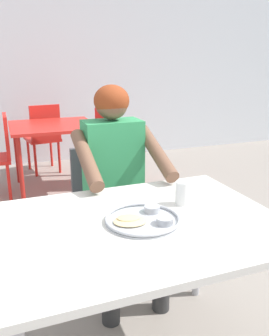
% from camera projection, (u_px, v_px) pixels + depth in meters
% --- Properties ---
extents(back_wall, '(12.00, 0.12, 3.40)m').
position_uv_depth(back_wall, '(25.00, 35.00, 4.49)').
color(back_wall, silver).
rests_on(back_wall, ground).
extents(table_foreground, '(1.15, 0.86, 0.75)m').
position_uv_depth(table_foreground, '(141.00, 237.00, 1.45)').
color(table_foreground, silver).
rests_on(table_foreground, ground).
extents(thali_tray, '(0.31, 0.31, 0.03)m').
position_uv_depth(thali_tray, '(143.00, 219.00, 1.42)').
color(thali_tray, '#B7BABF').
rests_on(thali_tray, table_foreground).
extents(drinking_cup, '(0.07, 0.07, 0.11)m').
position_uv_depth(drinking_cup, '(183.00, 192.00, 1.58)').
color(drinking_cup, white).
rests_on(drinking_cup, table_foreground).
extents(chair_foreground, '(0.44, 0.44, 0.84)m').
position_uv_depth(chair_foreground, '(108.00, 200.00, 2.30)').
color(chair_foreground, '#3F3F44').
rests_on(chair_foreground, ground).
extents(diner_foreground, '(0.49, 0.55, 1.25)m').
position_uv_depth(diner_foreground, '(117.00, 174.00, 2.03)').
color(diner_foreground, '#2F2F2F').
rests_on(diner_foreground, ground).
extents(table_background_red, '(0.88, 0.87, 0.73)m').
position_uv_depth(table_background_red, '(53.00, 132.00, 3.75)').
color(table_background_red, red).
rests_on(table_background_red, ground).
extents(chair_red_right, '(0.47, 0.49, 0.87)m').
position_uv_depth(chair_red_right, '(113.00, 141.00, 3.97)').
color(chair_red_right, red).
rests_on(chair_red_right, ground).
extents(chair_red_far, '(0.44, 0.48, 0.88)m').
position_uv_depth(chair_red_far, '(44.00, 134.00, 4.35)').
color(chair_red_far, red).
rests_on(chair_red_far, ground).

